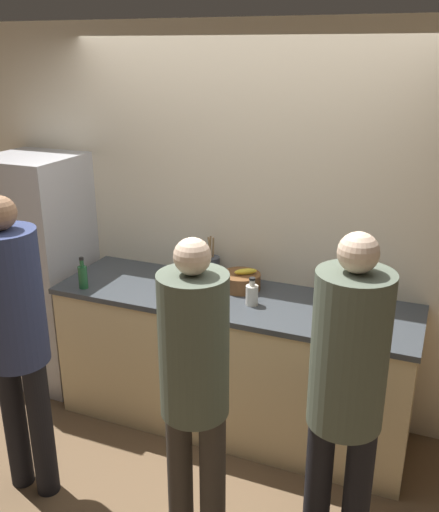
% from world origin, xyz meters
% --- Properties ---
extents(ground_plane, '(14.00, 14.00, 0.00)m').
position_xyz_m(ground_plane, '(0.00, 0.00, 0.00)').
color(ground_plane, brown).
extents(wall_back, '(5.20, 0.06, 2.60)m').
position_xyz_m(wall_back, '(0.00, 0.75, 1.30)').
color(wall_back, beige).
rests_on(wall_back, ground_plane).
extents(counter, '(2.32, 0.73, 0.94)m').
position_xyz_m(counter, '(0.00, 0.40, 0.47)').
color(counter, beige).
rests_on(counter, ground_plane).
extents(refrigerator, '(0.61, 0.63, 1.73)m').
position_xyz_m(refrigerator, '(-1.52, 0.42, 0.86)').
color(refrigerator, '#B7B7BC').
rests_on(refrigerator, ground_plane).
extents(person_left, '(0.34, 0.34, 1.75)m').
position_xyz_m(person_left, '(-0.85, -0.63, 1.04)').
color(person_left, black).
rests_on(person_left, ground_plane).
extents(person_center, '(0.33, 0.33, 1.67)m').
position_xyz_m(person_center, '(0.20, -0.63, 0.98)').
color(person_center, '#38332D').
rests_on(person_center, ground_plane).
extents(person_right, '(0.34, 0.34, 1.73)m').
position_xyz_m(person_right, '(0.87, -0.49, 1.03)').
color(person_right, black).
rests_on(person_right, ground_plane).
extents(fruit_bowl, '(0.26, 0.26, 0.14)m').
position_xyz_m(fruit_bowl, '(0.00, 0.52, 1.00)').
color(fruit_bowl, brown).
rests_on(fruit_bowl, counter).
extents(utensil_crock, '(0.12, 0.12, 0.29)m').
position_xyz_m(utensil_crock, '(-0.26, 0.64, 1.02)').
color(utensil_crock, '#3D424C').
rests_on(utensil_crock, counter).
extents(bottle_green, '(0.06, 0.06, 0.21)m').
position_xyz_m(bottle_green, '(-0.96, 0.14, 1.02)').
color(bottle_green, '#236033').
rests_on(bottle_green, counter).
extents(bottle_clear, '(0.08, 0.08, 0.18)m').
position_xyz_m(bottle_clear, '(0.15, 0.32, 1.01)').
color(bottle_clear, silver).
rests_on(bottle_clear, counter).
extents(cup_red, '(0.08, 0.08, 0.09)m').
position_xyz_m(cup_red, '(0.53, 0.67, 0.99)').
color(cup_red, '#A33D33').
rests_on(cup_red, counter).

